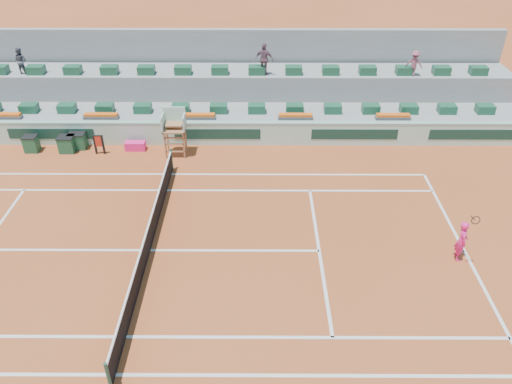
# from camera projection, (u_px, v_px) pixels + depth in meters

# --- Properties ---
(ground) EXTENTS (90.00, 90.00, 0.00)m
(ground) POSITION_uv_depth(u_px,v_px,m) (150.00, 250.00, 18.85)
(ground) COLOR #9B431E
(ground) RESTS_ON ground
(seating_tier_lower) EXTENTS (36.00, 4.00, 1.20)m
(seating_tier_lower) POSITION_uv_depth(u_px,v_px,m) (184.00, 115.00, 27.42)
(seating_tier_lower) COLOR gray
(seating_tier_lower) RESTS_ON ground
(seating_tier_upper) EXTENTS (36.00, 2.40, 2.60)m
(seating_tier_upper) POSITION_uv_depth(u_px,v_px,m) (187.00, 92.00, 28.36)
(seating_tier_upper) COLOR gray
(seating_tier_upper) RESTS_ON ground
(stadium_back_wall) EXTENTS (36.00, 0.40, 4.40)m
(stadium_back_wall) POSITION_uv_depth(u_px,v_px,m) (189.00, 67.00, 29.20)
(stadium_back_wall) COLOR gray
(stadium_back_wall) RESTS_ON ground
(player_bag) EXTENTS (1.01, 0.45, 0.45)m
(player_bag) POSITION_uv_depth(u_px,v_px,m) (135.00, 146.00, 25.28)
(player_bag) COLOR #FF217F
(player_bag) RESTS_ON ground
(spectator_left) EXTENTS (0.79, 0.67, 1.41)m
(spectator_left) POSITION_uv_depth(u_px,v_px,m) (21.00, 61.00, 26.82)
(spectator_left) COLOR #484954
(spectator_left) RESTS_ON seating_tier_upper
(spectator_mid) EXTENTS (1.08, 0.72, 1.71)m
(spectator_mid) POSITION_uv_depth(u_px,v_px,m) (264.00, 59.00, 26.56)
(spectator_mid) COLOR #744D5B
(spectator_mid) RESTS_ON seating_tier_upper
(spectator_right) EXTENTS (1.02, 0.81, 1.38)m
(spectator_right) POSITION_uv_depth(u_px,v_px,m) (414.00, 63.00, 26.53)
(spectator_right) COLOR #944A59
(spectator_right) RESTS_ON seating_tier_upper
(court_lines) EXTENTS (23.89, 11.09, 0.01)m
(court_lines) POSITION_uv_depth(u_px,v_px,m) (150.00, 250.00, 18.85)
(court_lines) COLOR silver
(court_lines) RESTS_ON ground
(tennis_net) EXTENTS (0.10, 11.97, 1.10)m
(tennis_net) POSITION_uv_depth(u_px,v_px,m) (148.00, 239.00, 18.56)
(tennis_net) COLOR black
(tennis_net) RESTS_ON ground
(advertising_hoarding) EXTENTS (36.00, 0.34, 1.26)m
(advertising_hoarding) POSITION_uv_depth(u_px,v_px,m) (179.00, 133.00, 25.57)
(advertising_hoarding) COLOR #ACD9C3
(advertising_hoarding) RESTS_ON ground
(umpire_chair) EXTENTS (1.10, 0.90, 2.40)m
(umpire_chair) POSITION_uv_depth(u_px,v_px,m) (174.00, 126.00, 24.23)
(umpire_chair) COLOR #975E39
(umpire_chair) RESTS_ON ground
(seat_row_lower) EXTENTS (32.90, 0.60, 0.44)m
(seat_row_lower) POSITION_uv_depth(u_px,v_px,m) (181.00, 108.00, 26.22)
(seat_row_lower) COLOR #1A4F33
(seat_row_lower) RESTS_ON seating_tier_lower
(seat_row_upper) EXTENTS (32.90, 0.60, 0.44)m
(seat_row_upper) POSITION_uv_depth(u_px,v_px,m) (183.00, 70.00, 27.02)
(seat_row_upper) COLOR #1A4F33
(seat_row_upper) RESTS_ON seating_tier_upper
(flower_planters) EXTENTS (26.80, 0.36, 0.28)m
(flower_planters) POSITION_uv_depth(u_px,v_px,m) (150.00, 116.00, 25.60)
(flower_planters) COLOR #525252
(flower_planters) RESTS_ON seating_tier_lower
(drink_cooler_a) EXTENTS (0.84, 0.73, 0.84)m
(drink_cooler_a) POSITION_uv_depth(u_px,v_px,m) (78.00, 140.00, 25.35)
(drink_cooler_a) COLOR #194C2F
(drink_cooler_a) RESTS_ON ground
(drink_cooler_b) EXTENTS (0.79, 0.68, 0.84)m
(drink_cooler_b) POSITION_uv_depth(u_px,v_px,m) (67.00, 144.00, 25.02)
(drink_cooler_b) COLOR #194C2F
(drink_cooler_b) RESTS_ON ground
(drink_cooler_c) EXTENTS (0.70, 0.60, 0.84)m
(drink_cooler_c) POSITION_uv_depth(u_px,v_px,m) (31.00, 144.00, 25.05)
(drink_cooler_c) COLOR #194C2F
(drink_cooler_c) RESTS_ON ground
(towel_rack) EXTENTS (0.53, 0.09, 1.03)m
(towel_rack) POSITION_uv_depth(u_px,v_px,m) (99.00, 143.00, 24.73)
(towel_rack) COLOR black
(towel_rack) RESTS_ON ground
(tennis_player) EXTENTS (0.48, 0.88, 2.28)m
(tennis_player) POSITION_uv_depth(u_px,v_px,m) (462.00, 240.00, 18.05)
(tennis_player) COLOR #FF217F
(tennis_player) RESTS_ON ground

